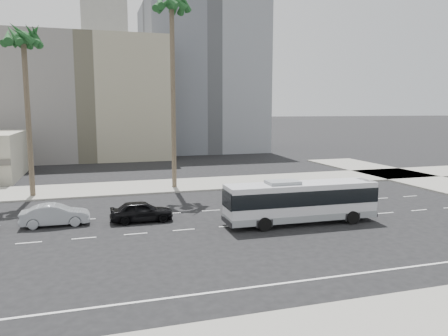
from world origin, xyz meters
name	(u,v)px	position (x,y,z in m)	size (l,w,h in m)	color
ground	(272,223)	(0.00, 0.00, 0.00)	(700.00, 700.00, 0.00)	black
sidewalk_north	(211,183)	(0.00, 15.50, 0.07)	(120.00, 7.00, 0.15)	gray
midrise_beige_west	(86,99)	(-12.00, 45.00, 9.00)	(24.00, 18.00, 18.00)	gray
midrise_gray_center	(200,79)	(8.00, 52.00, 13.00)	(20.00, 20.00, 26.00)	slate
civic_tower	(105,56)	(-2.00, 250.00, 38.83)	(42.00, 42.00, 129.00)	#B7B4A7
highrise_right	(188,62)	(45.00, 230.00, 35.00)	(26.00, 26.00, 70.00)	slate
highrise_far	(215,75)	(70.00, 260.00, 30.00)	(22.00, 22.00, 60.00)	slate
city_bus	(301,201)	(1.77, -0.67, 1.54)	(10.28, 2.52, 2.94)	silver
car_a	(142,211)	(-8.31, 2.87, 0.72)	(4.20, 1.69, 1.43)	black
car_b	(55,215)	(-13.81, 3.51, 0.71)	(4.30, 1.50, 1.42)	#989DA4
palm_near	(172,8)	(-3.95, 14.27, 16.62)	(5.45, 5.45, 18.34)	brown
palm_mid	(23,41)	(-16.41, 13.80, 13.07)	(4.70, 4.70, 14.52)	brown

